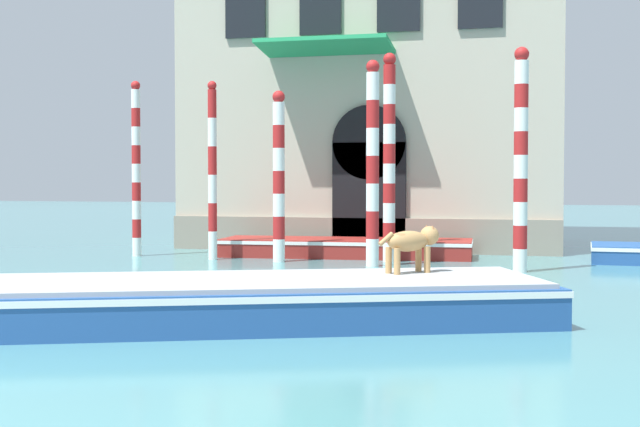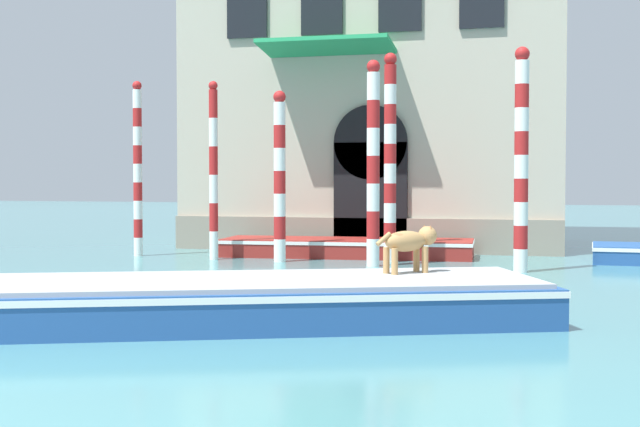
{
  "view_description": "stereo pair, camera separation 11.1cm",
  "coord_description": "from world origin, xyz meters",
  "px_view_note": "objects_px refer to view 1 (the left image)",
  "views": [
    {
      "loc": [
        5.99,
        -4.99,
        1.87
      ],
      "look_at": [
        1.83,
        11.48,
        1.2
      ],
      "focal_mm": 50.0,
      "sensor_mm": 36.0,
      "label": 1
    },
    {
      "loc": [
        6.09,
        -4.97,
        1.87
      ],
      "look_at": [
        1.83,
        11.48,
        1.2
      ],
      "focal_mm": 50.0,
      "sensor_mm": 36.0,
      "label": 2
    }
  ],
  "objects_px": {
    "dog_on_deck": "(412,242)",
    "mooring_pole_3": "(389,157)",
    "boat_foreground": "(233,300)",
    "mooring_pole_5": "(136,168)",
    "mooring_pole_1": "(373,162)",
    "mooring_pole_0": "(521,159)",
    "boat_moored_near_palazzo": "(346,247)",
    "mooring_pole_2": "(279,176)",
    "mooring_pole_4": "(212,170)"
  },
  "relations": [
    {
      "from": "dog_on_deck",
      "to": "mooring_pole_2",
      "type": "relative_size",
      "value": 0.2
    },
    {
      "from": "mooring_pole_0",
      "to": "mooring_pole_2",
      "type": "distance_m",
      "value": 5.39
    },
    {
      "from": "boat_moored_near_palazzo",
      "to": "mooring_pole_4",
      "type": "height_order",
      "value": "mooring_pole_4"
    },
    {
      "from": "boat_foreground",
      "to": "mooring_pole_5",
      "type": "xyz_separation_m",
      "value": [
        -5.62,
        8.82,
        1.82
      ]
    },
    {
      "from": "boat_foreground",
      "to": "mooring_pole_0",
      "type": "bearing_deg",
      "value": 42.94
    },
    {
      "from": "mooring_pole_1",
      "to": "mooring_pole_3",
      "type": "xyz_separation_m",
      "value": [
        0.17,
        1.07,
        0.14
      ]
    },
    {
      "from": "mooring_pole_4",
      "to": "mooring_pole_2",
      "type": "bearing_deg",
      "value": -5.97
    },
    {
      "from": "mooring_pole_3",
      "to": "dog_on_deck",
      "type": "bearing_deg",
      "value": -77.88
    },
    {
      "from": "boat_moored_near_palazzo",
      "to": "mooring_pole_0",
      "type": "relative_size",
      "value": 1.36
    },
    {
      "from": "mooring_pole_3",
      "to": "mooring_pole_2",
      "type": "bearing_deg",
      "value": -165.9
    },
    {
      "from": "dog_on_deck",
      "to": "mooring_pole_3",
      "type": "relative_size",
      "value": 0.16
    },
    {
      "from": "mooring_pole_2",
      "to": "mooring_pole_4",
      "type": "relative_size",
      "value": 0.93
    },
    {
      "from": "dog_on_deck",
      "to": "mooring_pole_3",
      "type": "distance_m",
      "value": 7.79
    },
    {
      "from": "mooring_pole_2",
      "to": "mooring_pole_3",
      "type": "bearing_deg",
      "value": 14.1
    },
    {
      "from": "dog_on_deck",
      "to": "mooring_pole_1",
      "type": "height_order",
      "value": "mooring_pole_1"
    },
    {
      "from": "boat_foreground",
      "to": "boat_moored_near_palazzo",
      "type": "bearing_deg",
      "value": 72.12
    },
    {
      "from": "dog_on_deck",
      "to": "mooring_pole_5",
      "type": "xyz_separation_m",
      "value": [
        -7.76,
        7.49,
        1.12
      ]
    },
    {
      "from": "mooring_pole_4",
      "to": "mooring_pole_5",
      "type": "bearing_deg",
      "value": 168.76
    },
    {
      "from": "mooring_pole_2",
      "to": "mooring_pole_5",
      "type": "height_order",
      "value": "mooring_pole_5"
    },
    {
      "from": "mooring_pole_1",
      "to": "mooring_pole_5",
      "type": "height_order",
      "value": "mooring_pole_1"
    },
    {
      "from": "boat_foreground",
      "to": "mooring_pole_2",
      "type": "xyz_separation_m",
      "value": [
        -1.87,
        8.23,
        1.63
      ]
    },
    {
      "from": "mooring_pole_0",
      "to": "mooring_pole_2",
      "type": "relative_size",
      "value": 1.17
    },
    {
      "from": "mooring_pole_0",
      "to": "mooring_pole_2",
      "type": "height_order",
      "value": "mooring_pole_0"
    },
    {
      "from": "mooring_pole_1",
      "to": "mooring_pole_2",
      "type": "relative_size",
      "value": 1.14
    },
    {
      "from": "mooring_pole_3",
      "to": "mooring_pole_0",
      "type": "bearing_deg",
      "value": -27.58
    },
    {
      "from": "boat_foreground",
      "to": "mooring_pole_1",
      "type": "distance_m",
      "value": 7.99
    },
    {
      "from": "dog_on_deck",
      "to": "mooring_pole_2",
      "type": "xyz_separation_m",
      "value": [
        -4.0,
        6.9,
        0.94
      ]
    },
    {
      "from": "mooring_pole_0",
      "to": "mooring_pole_3",
      "type": "bearing_deg",
      "value": 152.42
    },
    {
      "from": "boat_foreground",
      "to": "boat_moored_near_palazzo",
      "type": "xyz_separation_m",
      "value": [
        -0.7,
        9.91,
        -0.08
      ]
    },
    {
      "from": "boat_moored_near_palazzo",
      "to": "mooring_pole_0",
      "type": "height_order",
      "value": "mooring_pole_0"
    },
    {
      "from": "boat_moored_near_palazzo",
      "to": "dog_on_deck",
      "type": "bearing_deg",
      "value": -75.36
    },
    {
      "from": "mooring_pole_3",
      "to": "mooring_pole_4",
      "type": "distance_m",
      "value": 4.07
    },
    {
      "from": "mooring_pole_1",
      "to": "mooring_pole_4",
      "type": "height_order",
      "value": "mooring_pole_1"
    },
    {
      "from": "mooring_pole_3",
      "to": "mooring_pole_5",
      "type": "relative_size",
      "value": 1.11
    },
    {
      "from": "mooring_pole_4",
      "to": "mooring_pole_5",
      "type": "xyz_separation_m",
      "value": [
        -2.11,
        0.42,
        0.05
      ]
    },
    {
      "from": "mooring_pole_1",
      "to": "mooring_pole_5",
      "type": "xyz_separation_m",
      "value": [
        -5.97,
        1.06,
        -0.09
      ]
    },
    {
      "from": "mooring_pole_0",
      "to": "mooring_pole_4",
      "type": "relative_size",
      "value": 1.09
    },
    {
      "from": "mooring_pole_1",
      "to": "boat_foreground",
      "type": "bearing_deg",
      "value": -92.58
    },
    {
      "from": "mooring_pole_2",
      "to": "mooring_pole_5",
      "type": "xyz_separation_m",
      "value": [
        -3.75,
        0.59,
        0.18
      ]
    },
    {
      "from": "boat_foreground",
      "to": "boat_moored_near_palazzo",
      "type": "height_order",
      "value": "boat_foreground"
    },
    {
      "from": "dog_on_deck",
      "to": "mooring_pole_3",
      "type": "xyz_separation_m",
      "value": [
        -1.61,
        7.5,
        1.35
      ]
    },
    {
      "from": "mooring_pole_2",
      "to": "mooring_pole_1",
      "type": "bearing_deg",
      "value": -12.03
    },
    {
      "from": "boat_moored_near_palazzo",
      "to": "mooring_pole_5",
      "type": "relative_size",
      "value": 1.45
    },
    {
      "from": "mooring_pole_1",
      "to": "mooring_pole_5",
      "type": "distance_m",
      "value": 6.07
    },
    {
      "from": "boat_foreground",
      "to": "mooring_pole_1",
      "type": "relative_size",
      "value": 1.94
    },
    {
      "from": "boat_foreground",
      "to": "mooring_pole_2",
      "type": "distance_m",
      "value": 8.6
    },
    {
      "from": "dog_on_deck",
      "to": "mooring_pole_3",
      "type": "height_order",
      "value": "mooring_pole_3"
    },
    {
      "from": "mooring_pole_4",
      "to": "mooring_pole_1",
      "type": "bearing_deg",
      "value": -9.48
    },
    {
      "from": "boat_moored_near_palazzo",
      "to": "mooring_pole_2",
      "type": "height_order",
      "value": "mooring_pole_2"
    },
    {
      "from": "boat_moored_near_palazzo",
      "to": "mooring_pole_3",
      "type": "relative_size",
      "value": 1.3
    }
  ]
}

